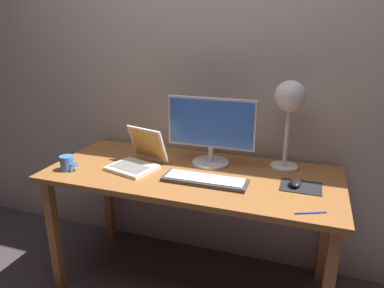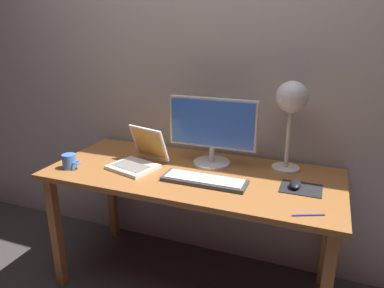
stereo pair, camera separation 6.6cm
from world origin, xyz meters
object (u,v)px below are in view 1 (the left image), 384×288
at_px(monitor, 211,128).
at_px(mouse, 295,183).
at_px(keyboard_main, 205,180).
at_px(pen, 311,213).
at_px(coffee_mug, 67,163).
at_px(laptop, 139,156).
at_px(desk_lamp, 290,103).

distance_m(monitor, mouse, 0.55).
bearing_deg(keyboard_main, pen, -17.13).
bearing_deg(pen, coffee_mug, 176.94).
xyz_separation_m(keyboard_main, pen, (0.52, -0.16, -0.01)).
distance_m(keyboard_main, pen, 0.55).
bearing_deg(coffee_mug, monitor, 25.68).
distance_m(monitor, laptop, 0.44).
bearing_deg(keyboard_main, coffee_mug, -173.19).
height_order(mouse, pen, mouse).
bearing_deg(pen, laptop, 164.92).
bearing_deg(desk_lamp, laptop, -163.08).
bearing_deg(laptop, mouse, 0.33).
distance_m(monitor, pen, 0.74).
xyz_separation_m(monitor, coffee_mug, (-0.73, -0.35, -0.17)).
xyz_separation_m(laptop, mouse, (0.86, 0.00, -0.04)).
distance_m(monitor, keyboard_main, 0.33).
distance_m(mouse, coffee_mug, 1.23).
bearing_deg(keyboard_main, mouse, 12.43).
relative_size(mouse, pen, 0.69).
bearing_deg(monitor, coffee_mug, -154.32).
relative_size(monitor, desk_lamp, 1.03).
xyz_separation_m(monitor, pen, (0.57, -0.42, -0.21)).
bearing_deg(mouse, coffee_mug, -171.12).
bearing_deg(keyboard_main, desk_lamp, 42.11).
relative_size(monitor, laptop, 1.52).
bearing_deg(desk_lamp, coffee_mug, -159.57).
relative_size(laptop, pen, 2.38).
bearing_deg(mouse, desk_lamp, 107.95).
relative_size(desk_lamp, mouse, 5.15).
height_order(keyboard_main, laptop, laptop).
distance_m(desk_lamp, coffee_mug, 1.26).
distance_m(keyboard_main, desk_lamp, 0.61).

